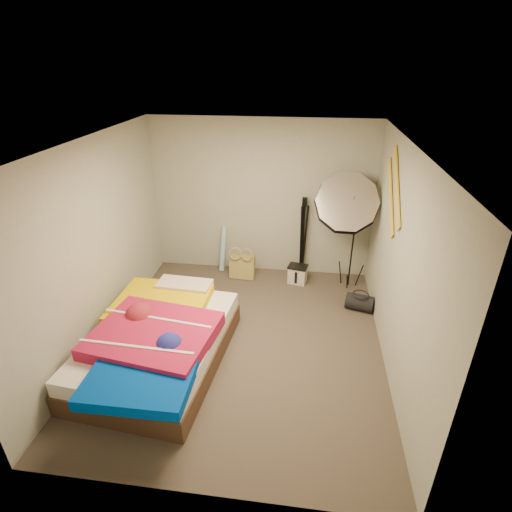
% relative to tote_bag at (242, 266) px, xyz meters
% --- Properties ---
extents(floor, '(4.00, 4.00, 0.00)m').
position_rel_tote_bag_xyz_m(floor, '(0.27, -1.65, -0.20)').
color(floor, '#4E433A').
rests_on(floor, ground).
extents(ceiling, '(4.00, 4.00, 0.00)m').
position_rel_tote_bag_xyz_m(ceiling, '(0.27, -1.65, 2.30)').
color(ceiling, silver).
rests_on(ceiling, wall_back).
extents(wall_back, '(3.50, 0.00, 3.50)m').
position_rel_tote_bag_xyz_m(wall_back, '(0.27, 0.35, 1.05)').
color(wall_back, '#A2A494').
rests_on(wall_back, floor).
extents(wall_front, '(3.50, 0.00, 3.50)m').
position_rel_tote_bag_xyz_m(wall_front, '(0.27, -3.65, 1.05)').
color(wall_front, '#A2A494').
rests_on(wall_front, floor).
extents(wall_left, '(0.00, 4.00, 4.00)m').
position_rel_tote_bag_xyz_m(wall_left, '(-1.48, -1.65, 1.05)').
color(wall_left, '#A2A494').
rests_on(wall_left, floor).
extents(wall_right, '(0.00, 4.00, 4.00)m').
position_rel_tote_bag_xyz_m(wall_right, '(2.02, -1.65, 1.05)').
color(wall_right, '#A2A494').
rests_on(wall_right, floor).
extents(tote_bag, '(0.42, 0.21, 0.42)m').
position_rel_tote_bag_xyz_m(tote_bag, '(0.00, 0.00, 0.00)').
color(tote_bag, tan).
rests_on(tote_bag, floor).
extents(wrapping_roll, '(0.16, 0.23, 0.76)m').
position_rel_tote_bag_xyz_m(wrapping_roll, '(-0.37, 0.25, 0.18)').
color(wrapping_roll, '#4C9FCB').
rests_on(wrapping_roll, floor).
extents(camera_case, '(0.31, 0.25, 0.28)m').
position_rel_tote_bag_xyz_m(camera_case, '(0.91, -0.04, -0.06)').
color(camera_case, beige).
rests_on(camera_case, floor).
extents(duffel_bag, '(0.43, 0.33, 0.24)m').
position_rel_tote_bag_xyz_m(duffel_bag, '(1.82, -0.69, -0.09)').
color(duffel_bag, black).
rests_on(duffel_bag, floor).
extents(wall_stripe_upper, '(0.02, 0.91, 0.78)m').
position_rel_tote_bag_xyz_m(wall_stripe_upper, '(2.00, -1.05, 1.75)').
color(wall_stripe_upper, gold).
rests_on(wall_stripe_upper, wall_right).
extents(wall_stripe_lower, '(0.02, 0.91, 0.78)m').
position_rel_tote_bag_xyz_m(wall_stripe_lower, '(2.00, -0.80, 1.55)').
color(wall_stripe_lower, gold).
rests_on(wall_stripe_lower, wall_right).
extents(bed, '(1.62, 2.28, 0.60)m').
position_rel_tote_bag_xyz_m(bed, '(-0.65, -2.14, 0.10)').
color(bed, '#4B3223').
rests_on(bed, floor).
extents(photo_umbrella, '(1.15, 0.88, 1.94)m').
position_rel_tote_bag_xyz_m(photo_umbrella, '(1.55, -0.11, 1.19)').
color(photo_umbrella, black).
rests_on(photo_umbrella, floor).
extents(camera_tripod, '(0.08, 0.08, 1.35)m').
position_rel_tote_bag_xyz_m(camera_tripod, '(0.95, 0.21, 0.57)').
color(camera_tripod, black).
rests_on(camera_tripod, floor).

